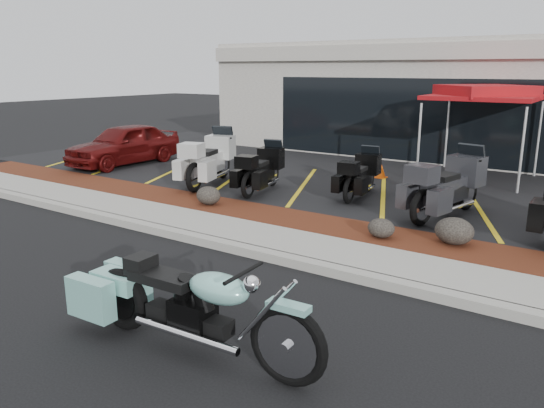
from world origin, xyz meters
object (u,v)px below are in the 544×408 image
Objects in this scene: traffic_cone at (381,170)px; hero_cruiser at (288,334)px; popup_canopy at (485,94)px; touring_white at (223,152)px; parked_car at (124,144)px.

hero_cruiser is at bearing -72.32° from traffic_cone.
hero_cruiser is at bearing -65.39° from popup_canopy.
touring_white reaches higher than hero_cruiser.
popup_canopy is (9.77, 3.92, 1.64)m from parked_car.
hero_cruiser is 9.77m from touring_white.
parked_car is at bearing 143.53° from hero_cruiser.
hero_cruiser is 1.32× the size of touring_white.
traffic_cone is at bearing 20.02° from parked_car.
popup_canopy is at bearing 91.77° from hero_cruiser.
popup_canopy reaches higher than traffic_cone.
traffic_cone is at bearing -127.76° from popup_canopy.
popup_canopy is at bearing 32.00° from traffic_cone.
parked_car is at bearing -161.51° from traffic_cone.
touring_white is at bearing 1.88° from parked_car.
parked_car is 7.96m from traffic_cone.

